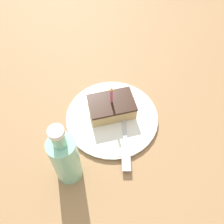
# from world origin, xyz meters

# --- Properties ---
(ground_plane) EXTENTS (2.40, 2.40, 0.04)m
(ground_plane) POSITION_xyz_m (0.00, 0.00, -0.02)
(ground_plane) COLOR #9E754C
(ground_plane) RESTS_ON ground
(plate) EXTENTS (0.27, 0.27, 0.01)m
(plate) POSITION_xyz_m (-0.03, -0.01, 0.01)
(plate) COLOR white
(plate) RESTS_ON ground_plane
(cake_slice) EXTENTS (0.09, 0.13, 0.11)m
(cake_slice) POSITION_xyz_m (-0.01, -0.01, 0.04)
(cake_slice) COLOR tan
(cake_slice) RESTS_ON plate
(fork) EXTENTS (0.20, 0.06, 0.01)m
(fork) POSITION_xyz_m (-0.12, -0.02, 0.01)
(fork) COLOR #B2B2B7
(fork) RESTS_ON plate
(bottle) EXTENTS (0.07, 0.07, 0.22)m
(bottle) POSITION_xyz_m (-0.16, 0.14, 0.09)
(bottle) COLOR #8CD1B2
(bottle) RESTS_ON ground_plane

